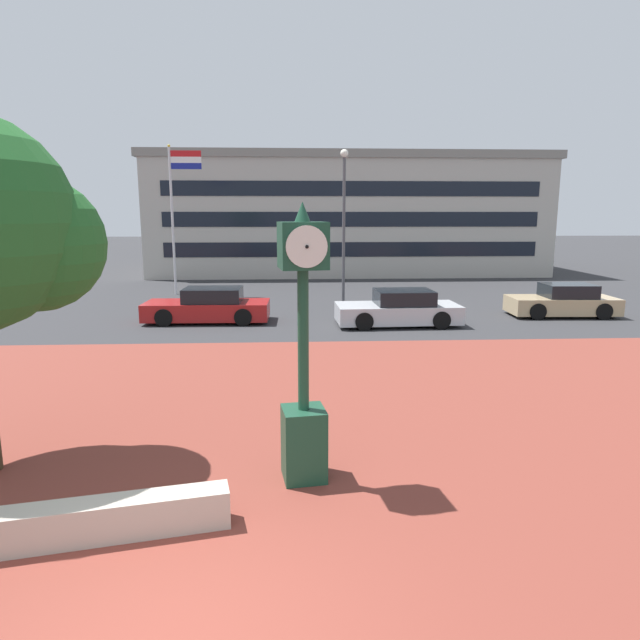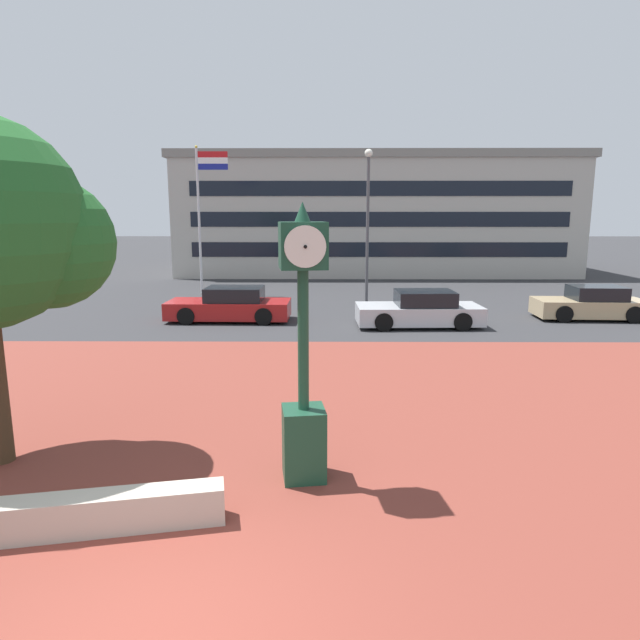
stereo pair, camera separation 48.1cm
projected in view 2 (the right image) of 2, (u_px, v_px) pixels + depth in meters
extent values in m
cube|color=brown|center=(227.00, 453.00, 9.31)|extent=(44.00, 16.56, 0.01)
cube|color=#ADA393|center=(96.00, 513.00, 6.95)|extent=(3.22, 1.03, 0.50)
cube|color=#19422D|center=(304.00, 443.00, 8.34)|extent=(0.71, 0.71, 1.11)
cylinder|color=#19422D|center=(303.00, 340.00, 8.04)|extent=(0.16, 0.16, 2.10)
cube|color=#19422D|center=(303.00, 245.00, 7.78)|extent=(0.74, 0.74, 0.65)
cylinder|color=silver|center=(300.00, 244.00, 8.12)|extent=(0.57, 0.11, 0.57)
sphere|color=black|center=(300.00, 244.00, 8.14)|extent=(0.05, 0.05, 0.05)
cylinder|color=silver|center=(305.00, 247.00, 7.45)|extent=(0.57, 0.11, 0.57)
sphere|color=black|center=(305.00, 247.00, 7.43)|extent=(0.05, 0.05, 0.05)
cone|color=#19422D|center=(302.00, 212.00, 7.70)|extent=(0.23, 0.23, 0.28)
sphere|color=#236028|center=(47.00, 243.00, 8.82)|extent=(2.12, 2.12, 2.12)
cube|color=#B7BABF|center=(418.00, 314.00, 19.86)|extent=(4.47, 2.01, 0.64)
cube|color=black|center=(425.00, 299.00, 19.76)|extent=(2.08, 1.67, 0.56)
cylinder|color=black|center=(384.00, 322.00, 18.99)|extent=(0.65, 0.24, 0.64)
cylinder|color=black|center=(377.00, 313.00, 20.71)|extent=(0.65, 0.24, 0.64)
cylinder|color=black|center=(463.00, 322.00, 19.05)|extent=(0.65, 0.24, 0.64)
cylinder|color=black|center=(450.00, 313.00, 20.77)|extent=(0.65, 0.24, 0.64)
cube|color=maroon|center=(229.00, 309.00, 20.88)|extent=(4.62, 1.90, 0.64)
cube|color=black|center=(235.00, 294.00, 20.77)|extent=(2.14, 1.60, 0.56)
cylinder|color=black|center=(186.00, 316.00, 20.12)|extent=(0.64, 0.23, 0.64)
cylinder|color=black|center=(198.00, 308.00, 21.77)|extent=(0.64, 0.23, 0.64)
cylinder|color=black|center=(264.00, 316.00, 20.04)|extent=(0.64, 0.23, 0.64)
cylinder|color=black|center=(269.00, 309.00, 21.69)|extent=(0.64, 0.23, 0.64)
cube|color=tan|center=(590.00, 308.00, 21.22)|extent=(4.16, 1.89, 0.64)
cube|color=black|center=(597.00, 293.00, 21.10)|extent=(1.95, 1.56, 0.56)
cylinder|color=black|center=(564.00, 314.00, 20.52)|extent=(0.65, 0.25, 0.64)
cylinder|color=black|center=(549.00, 307.00, 22.09)|extent=(0.65, 0.25, 0.64)
cylinder|color=black|center=(634.00, 315.00, 20.39)|extent=(0.65, 0.25, 0.64)
cylinder|color=black|center=(614.00, 308.00, 21.95)|extent=(0.65, 0.25, 0.64)
cylinder|color=silver|center=(199.00, 222.00, 27.63)|extent=(0.12, 0.12, 7.16)
sphere|color=gold|center=(196.00, 147.00, 26.95)|extent=(0.14, 0.14, 0.14)
cube|color=red|center=(213.00, 154.00, 27.01)|extent=(1.47, 0.02, 0.29)
cube|color=white|center=(213.00, 161.00, 27.06)|extent=(1.47, 0.02, 0.29)
cube|color=navy|center=(213.00, 167.00, 27.12)|extent=(1.47, 0.02, 0.29)
cube|color=#B2ADA3|center=(371.00, 219.00, 40.03)|extent=(25.75, 12.90, 7.36)
cube|color=gray|center=(372.00, 163.00, 39.29)|extent=(26.27, 13.16, 0.50)
cube|color=black|center=(379.00, 250.00, 34.02)|extent=(23.18, 0.04, 0.90)
cube|color=black|center=(380.00, 219.00, 33.68)|extent=(23.18, 0.04, 0.90)
cube|color=black|center=(380.00, 188.00, 33.33)|extent=(23.18, 0.04, 0.90)
cylinder|color=#4C4C51|center=(367.00, 231.00, 24.79)|extent=(0.14, 0.14, 6.46)
sphere|color=white|center=(369.00, 153.00, 24.16)|extent=(0.36, 0.36, 0.36)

